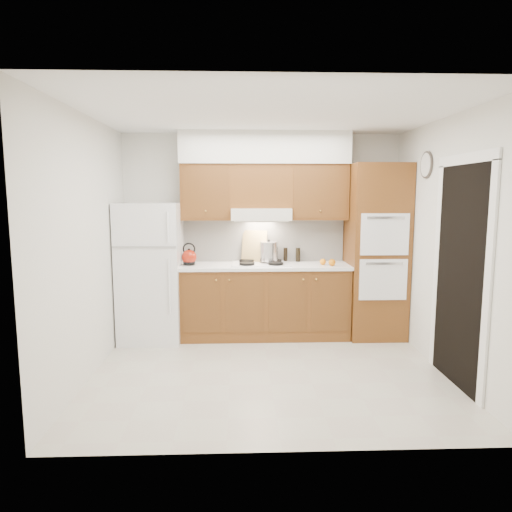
{
  "coord_description": "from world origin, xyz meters",
  "views": [
    {
      "loc": [
        -0.3,
        -4.53,
        1.83
      ],
      "look_at": [
        -0.12,
        0.45,
        1.15
      ],
      "focal_mm": 32.0,
      "sensor_mm": 36.0,
      "label": 1
    }
  ],
  "objects_px": {
    "fridge": "(151,272)",
    "oven_cabinet": "(376,252)",
    "kettle": "(189,257)",
    "stock_pot": "(269,252)"
  },
  "relations": [
    {
      "from": "fridge",
      "to": "kettle",
      "type": "distance_m",
      "value": 0.51
    },
    {
      "from": "oven_cabinet",
      "to": "kettle",
      "type": "relative_size",
      "value": 11.81
    },
    {
      "from": "oven_cabinet",
      "to": "stock_pot",
      "type": "distance_m",
      "value": 1.37
    },
    {
      "from": "oven_cabinet",
      "to": "stock_pot",
      "type": "relative_size",
      "value": 9.09
    },
    {
      "from": "kettle",
      "to": "stock_pot",
      "type": "xyz_separation_m",
      "value": [
        1.01,
        0.12,
        0.05
      ]
    },
    {
      "from": "fridge",
      "to": "oven_cabinet",
      "type": "relative_size",
      "value": 0.78
    },
    {
      "from": "fridge",
      "to": "stock_pot",
      "type": "height_order",
      "value": "fridge"
    },
    {
      "from": "oven_cabinet",
      "to": "kettle",
      "type": "xyz_separation_m",
      "value": [
        -2.37,
        -0.02,
        -0.06
      ]
    },
    {
      "from": "stock_pot",
      "to": "fridge",
      "type": "bearing_deg",
      "value": -174.57
    },
    {
      "from": "kettle",
      "to": "oven_cabinet",
      "type": "bearing_deg",
      "value": -3.0
    }
  ]
}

